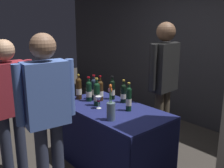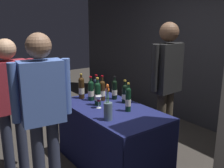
{
  "view_description": "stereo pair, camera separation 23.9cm",
  "coord_description": "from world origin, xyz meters",
  "views": [
    {
      "loc": [
        2.19,
        -1.9,
        1.81
      ],
      "look_at": [
        0.0,
        0.0,
        1.07
      ],
      "focal_mm": 40.89,
      "sensor_mm": 36.0,
      "label": 1
    },
    {
      "loc": [
        2.34,
        -1.71,
        1.81
      ],
      "look_at": [
        0.0,
        0.0,
        1.07
      ],
      "focal_mm": 40.89,
      "sensor_mm": 36.0,
      "label": 2
    }
  ],
  "objects": [
    {
      "name": "ground_plane",
      "position": [
        0.0,
        0.0,
        0.0
      ],
      "size": [
        12.0,
        12.0,
        0.0
      ],
      "primitive_type": "plane",
      "color": "#38332D"
    },
    {
      "name": "back_partition",
      "position": [
        0.0,
        2.02,
        1.49
      ],
      "size": [
        7.52,
        0.12,
        2.97
      ],
      "primitive_type": "cube",
      "color": "#2D2D33",
      "rests_on": "ground_plane"
    },
    {
      "name": "tasting_table",
      "position": [
        0.0,
        0.0,
        0.53
      ],
      "size": [
        1.41,
        0.77,
        0.77
      ],
      "color": "#191E51",
      "rests_on": "ground_plane"
    },
    {
      "name": "featured_wine_bottle",
      "position": [
        -0.07,
        0.25,
        0.9
      ],
      "size": [
        0.08,
        0.08,
        0.3
      ],
      "color": "black",
      "rests_on": "tasting_table"
    },
    {
      "name": "display_bottle_0",
      "position": [
        -0.56,
        -0.1,
        0.92
      ],
      "size": [
        0.08,
        0.08,
        0.34
      ],
      "color": "#38230F",
      "rests_on": "tasting_table"
    },
    {
      "name": "display_bottle_1",
      "position": [
        -0.41,
        -0.04,
        0.91
      ],
      "size": [
        0.08,
        0.08,
        0.32
      ],
      "color": "black",
      "rests_on": "tasting_table"
    },
    {
      "name": "display_bottle_2",
      "position": [
        -0.33,
        0.08,
        0.91
      ],
      "size": [
        0.08,
        0.08,
        0.33
      ],
      "color": "#38230F",
      "rests_on": "tasting_table"
    },
    {
      "name": "display_bottle_3",
      "position": [
        -0.44,
        0.06,
        0.91
      ],
      "size": [
        0.08,
        0.08,
        0.33
      ],
      "color": "#192333",
      "rests_on": "tasting_table"
    },
    {
      "name": "display_bottle_4",
      "position": [
        -0.2,
        -0.08,
        0.92
      ],
      "size": [
        0.08,
        0.08,
        0.35
      ],
      "color": "black",
      "rests_on": "tasting_table"
    },
    {
      "name": "display_bottle_5",
      "position": [
        -0.27,
        0.24,
        0.91
      ],
      "size": [
        0.07,
        0.07,
        0.31
      ],
      "color": "black",
      "rests_on": "tasting_table"
    },
    {
      "name": "display_bottle_6",
      "position": [
        0.19,
        0.09,
        0.92
      ],
      "size": [
        0.07,
        0.07,
        0.34
      ],
      "color": "black",
      "rests_on": "tasting_table"
    },
    {
      "name": "wine_glass_near_vendor",
      "position": [
        -0.1,
        -0.12,
        0.88
      ],
      "size": [
        0.08,
        0.08,
        0.15
      ],
      "color": "silver",
      "rests_on": "tasting_table"
    },
    {
      "name": "flower_vase",
      "position": [
        0.27,
        -0.25,
        0.89
      ],
      "size": [
        0.09,
        0.09,
        0.39
      ],
      "color": "slate",
      "rests_on": "tasting_table"
    },
    {
      "name": "vendor_presenter",
      "position": [
        0.16,
        0.76,
        1.07
      ],
      "size": [
        0.24,
        0.55,
        1.78
      ],
      "rotation": [
        0.0,
        0.0,
        -1.5
      ],
      "color": "#4C4233",
      "rests_on": "ground_plane"
    },
    {
      "name": "taster_foreground_right",
      "position": [
        0.1,
        -0.89,
        1.02
      ],
      "size": [
        0.26,
        0.56,
        1.7
      ],
      "rotation": [
        0.0,
        0.0,
        1.45
      ],
      "color": "#2D3347",
      "rests_on": "ground_plane"
    },
    {
      "name": "taster_foreground_left",
      "position": [
        -0.5,
        -1.03,
        0.97
      ],
      "size": [
        0.24,
        0.59,
        1.61
      ],
      "rotation": [
        0.0,
        0.0,
        1.65
      ],
      "color": "#2D3347",
      "rests_on": "ground_plane"
    }
  ]
}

